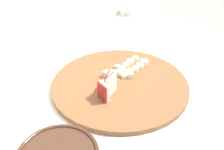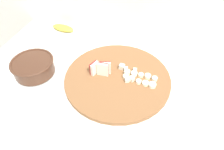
# 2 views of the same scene
# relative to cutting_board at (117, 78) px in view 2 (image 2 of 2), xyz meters

# --- Properties ---
(tiled_countertop) EXTENTS (1.33, 0.86, 0.94)m
(tiled_countertop) POSITION_rel_cutting_board_xyz_m (0.03, -0.07, -0.47)
(tiled_countertop) COLOR silver
(tiled_countertop) RESTS_ON ground
(tile_backsplash) EXTENTS (2.40, 0.04, 1.43)m
(tile_backsplash) POSITION_rel_cutting_board_xyz_m (0.03, 0.38, -0.22)
(tile_backsplash) COLOR silver
(tile_backsplash) RESTS_ON ground
(cutting_board) EXTENTS (0.45, 0.45, 0.02)m
(cutting_board) POSITION_rel_cutting_board_xyz_m (0.00, 0.00, 0.00)
(cutting_board) COLOR brown
(cutting_board) RESTS_ON tiled_countertop
(apple_wedge_fan) EXTENTS (0.09, 0.05, 0.06)m
(apple_wedge_fan) POSITION_rel_cutting_board_xyz_m (-0.07, -0.00, 0.04)
(apple_wedge_fan) COLOR #A32323
(apple_wedge_fan) RESTS_ON cutting_board
(apple_dice_pile) EXTENTS (0.08, 0.09, 0.02)m
(apple_dice_pile) POSITION_rel_cutting_board_xyz_m (0.04, 0.03, 0.02)
(apple_dice_pile) COLOR #EFE5CC
(apple_dice_pile) RESTS_ON cutting_board
(banana_slice_rows) EXTENTS (0.15, 0.08, 0.01)m
(banana_slice_rows) POSITION_rel_cutting_board_xyz_m (0.10, 0.01, 0.01)
(banana_slice_rows) COLOR beige
(banana_slice_rows) RESTS_ON cutting_board
(ceramic_bowl) EXTENTS (0.18, 0.18, 0.07)m
(ceramic_bowl) POSITION_rel_cutting_board_xyz_m (-0.36, -0.06, 0.03)
(ceramic_bowl) COLOR #4C2D1E
(ceramic_bowl) RESTS_ON tiled_countertop
(banana_peel) EXTENTS (0.14, 0.08, 0.03)m
(banana_peel) POSITION_rel_cutting_board_xyz_m (-0.40, 0.29, 0.00)
(banana_peel) COLOR gold
(banana_peel) RESTS_ON tiled_countertop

